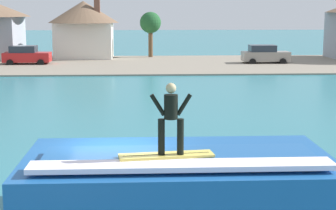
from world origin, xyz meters
name	(u,v)px	position (x,y,z in m)	size (l,w,h in m)	color
ground_plane	(118,205)	(0.00, 0.00, 0.00)	(260.00, 260.00, 0.00)	teal
wave_crest	(178,186)	(1.55, -1.06, 0.87)	(7.64, 4.13, 1.84)	#1B579D
surfboard	(166,155)	(1.22, -1.81, 1.87)	(2.27, 0.79, 0.06)	#EAD159
surfer	(171,115)	(1.33, -1.85, 2.84)	(0.98, 0.32, 1.68)	black
shoreline_bank	(134,64)	(0.00, 38.27, 0.06)	(120.00, 17.94, 0.12)	gray
car_near_shore	(26,55)	(-10.26, 38.44, 0.95)	(4.38, 2.28, 1.86)	red
car_far_shore	(265,54)	(12.69, 38.30, 0.95)	(4.53, 2.23, 1.86)	gray
house_small_cottage	(84,25)	(-5.37, 44.65, 3.61)	(7.44, 7.44, 6.41)	silver
tree_tall_bare	(150,24)	(1.73, 45.68, 3.73)	(2.30, 2.30, 5.01)	brown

